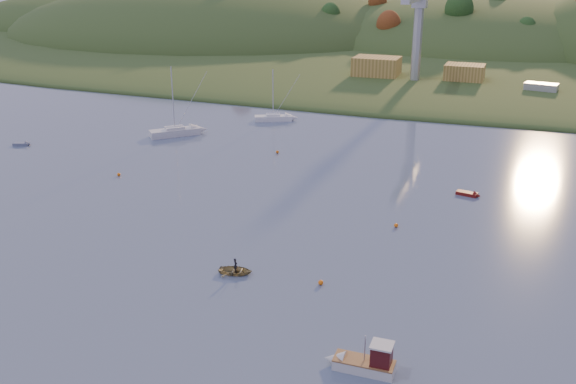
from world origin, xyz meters
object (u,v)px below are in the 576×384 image
(sailboat_near, at_px, (175,131))
(sailboat_far, at_px, (273,117))
(fishing_boat, at_px, (360,361))
(grey_dinghy, at_px, (25,144))
(red_tender, at_px, (472,194))
(canoe, at_px, (236,271))

(sailboat_near, xyz_separation_m, sailboat_far, (12.37, 16.59, -0.12))
(fishing_boat, relative_size, grey_dinghy, 1.73)
(fishing_boat, xyz_separation_m, sailboat_near, (-48.62, 56.05, 0.00))
(sailboat_far, distance_m, grey_dinghy, 45.53)
(sailboat_near, bearing_deg, red_tender, -58.73)
(sailboat_near, xyz_separation_m, red_tender, (52.99, -13.28, -0.56))
(sailboat_near, distance_m, red_tender, 54.63)
(fishing_boat, distance_m, sailboat_far, 81.18)
(sailboat_near, height_order, grey_dinghy, sailboat_near)
(sailboat_near, bearing_deg, grey_dinghy, 170.33)
(sailboat_far, height_order, red_tender, sailboat_far)
(sailboat_far, bearing_deg, canoe, -96.54)
(red_tender, xyz_separation_m, grey_dinghy, (-73.82, -1.30, -0.00))
(fishing_boat, bearing_deg, sailboat_near, -49.73)
(sailboat_far, xyz_separation_m, red_tender, (40.62, -29.86, -0.44))
(grey_dinghy, bearing_deg, red_tender, -17.40)
(fishing_boat, relative_size, red_tender, 1.63)
(sailboat_far, relative_size, red_tender, 2.93)
(fishing_boat, height_order, canoe, fishing_boat)
(sailboat_near, xyz_separation_m, canoe, (32.82, -44.82, -0.43))
(sailboat_near, height_order, red_tender, sailboat_near)
(sailboat_far, distance_m, red_tender, 50.42)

